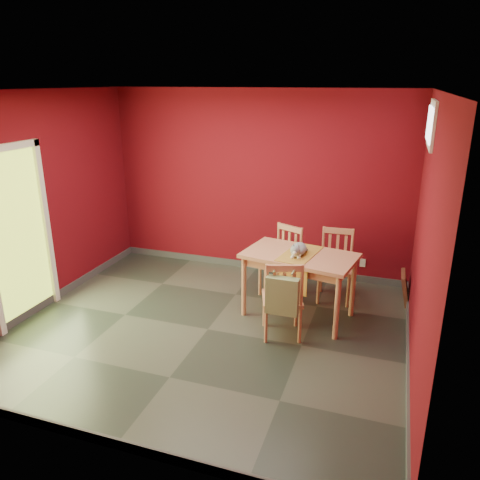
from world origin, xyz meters
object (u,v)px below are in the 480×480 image
(tote_bag, at_px, (282,296))
(picture_frame, at_px, (405,288))
(dining_table, at_px, (299,262))
(cat, at_px, (299,247))
(chair_near, at_px, (282,298))
(chair_far_right, at_px, (336,264))
(chair_far_left, at_px, (282,261))

(tote_bag, height_order, picture_frame, tote_bag)
(dining_table, height_order, cat, cat)
(chair_near, distance_m, cat, 0.68)
(picture_frame, bearing_deg, chair_far_right, -168.79)
(dining_table, relative_size, picture_frame, 3.50)
(dining_table, distance_m, chair_near, 0.60)
(cat, distance_m, picture_frame, 1.69)
(chair_far_right, distance_m, picture_frame, 0.96)
(chair_far_left, relative_size, chair_far_right, 1.01)
(chair_far_left, xyz_separation_m, cat, (0.33, -0.57, 0.43))
(chair_far_left, bearing_deg, cat, -60.37)
(dining_table, bearing_deg, chair_far_right, 60.85)
(chair_far_right, xyz_separation_m, tote_bag, (-0.38, -1.42, 0.13))
(dining_table, distance_m, tote_bag, 0.78)
(dining_table, xyz_separation_m, chair_near, (-0.07, -0.55, -0.24))
(chair_near, relative_size, picture_frame, 2.31)
(chair_far_left, bearing_deg, chair_far_right, 8.17)
(cat, bearing_deg, chair_near, -84.69)
(dining_table, xyz_separation_m, chair_far_left, (-0.34, 0.55, -0.23))
(tote_bag, bearing_deg, chair_near, 101.91)
(chair_far_left, height_order, chair_far_right, chair_far_left)
(picture_frame, bearing_deg, cat, -146.19)
(chair_near, xyz_separation_m, picture_frame, (1.33, 1.38, -0.28))
(cat, bearing_deg, chair_far_left, 131.00)
(cat, bearing_deg, picture_frame, 45.18)
(tote_bag, height_order, cat, cat)
(dining_table, xyz_separation_m, cat, (-0.01, -0.03, 0.20))
(chair_far_left, xyz_separation_m, picture_frame, (1.60, 0.28, -0.28))
(chair_far_right, bearing_deg, dining_table, -119.15)
(chair_far_left, distance_m, chair_near, 1.13)
(dining_table, distance_m, chair_far_left, 0.68)
(picture_frame, bearing_deg, tote_bag, -128.85)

